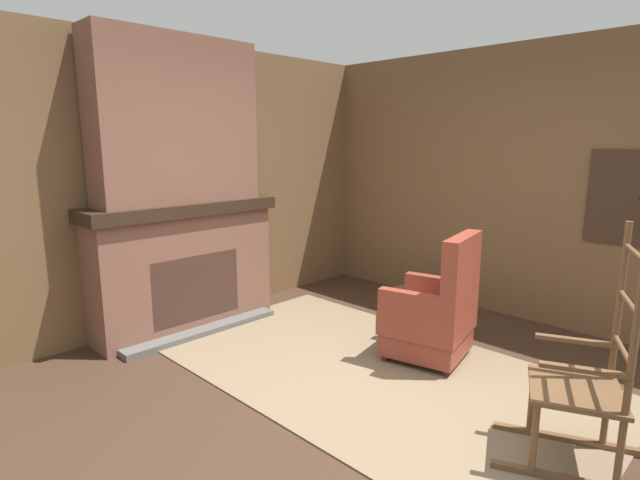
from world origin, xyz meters
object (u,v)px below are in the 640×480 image
oil_lamp_vase (115,197)px  storage_case (199,193)px  rocking_chair (585,391)px  armchair (434,315)px  firewood_stack (408,299)px  decorative_plate_on_mantel (168,187)px

oil_lamp_vase → storage_case: size_ratio=1.24×
rocking_chair → oil_lamp_vase: size_ratio=5.32×
armchair → rocking_chair: size_ratio=0.79×
firewood_stack → decorative_plate_on_mantel: (-1.28, -1.98, 1.23)m
oil_lamp_vase → firewood_stack: bearing=63.0°
oil_lamp_vase → decorative_plate_on_mantel: decorative_plate_on_mantel is taller
armchair → firewood_stack: size_ratio=2.09×
armchair → storage_case: storage_case is taller
storage_case → decorative_plate_on_mantel: size_ratio=0.71×
storage_case → armchair: bearing=20.6°
rocking_chair → storage_case: storage_case is taller
rocking_chair → armchair: bearing=-49.0°
rocking_chair → firewood_stack: rocking_chair is taller
armchair → storage_case: 2.43m
armchair → decorative_plate_on_mantel: decorative_plate_on_mantel is taller
oil_lamp_vase → decorative_plate_on_mantel: bearing=92.3°
rocking_chair → storage_case: size_ratio=6.57×
armchair → decorative_plate_on_mantel: size_ratio=3.67×
armchair → rocking_chair: rocking_chair is taller
oil_lamp_vase → storage_case: oil_lamp_vase is taller
rocking_chair → oil_lamp_vase: oil_lamp_vase is taller
storage_case → firewood_stack: bearing=53.0°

